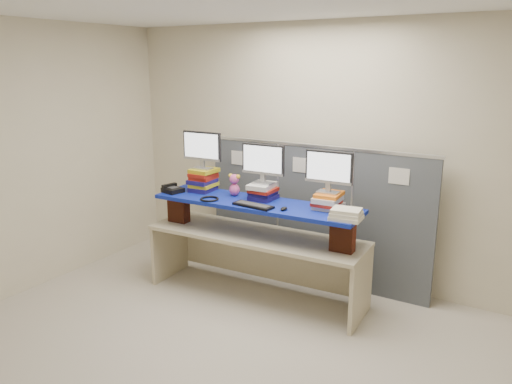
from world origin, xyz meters
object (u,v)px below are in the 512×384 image
Objects in this scene: monitor_center at (263,161)px; monitor_left at (202,148)px; monitor_right at (329,169)px; desk_phone at (172,189)px; desk at (256,246)px; keyboard at (253,205)px; blue_board at (256,204)px.

monitor_left is at bearing -180.00° from monitor_center.
monitor_right is 1.72m from desk_phone.
monitor_left reaches higher than monitor_center.
desk is 1.19m from monitor_left.
monitor_center is at bearing 106.09° from keyboard.
desk_phone is at bearing -174.47° from blue_board.
blue_board is 4.64× the size of monitor_left.
monitor_center is at bearing 0.00° from monitor_left.
keyboard is at bearing -70.32° from desk.
monitor_center reaches higher than desk_phone.
keyboard is at bearing -81.24° from monitor_center.
keyboard is 1.03m from desk_phone.
desk is 4.98× the size of monitor_right.
desk_phone is (-0.96, -0.14, 0.05)m from blue_board.
monitor_center reaches higher than desk.
blue_board is 9.34× the size of desk_phone.
monitor_center is 0.69m from monitor_right.
monitor_right is 2.01× the size of desk_phone.
monitor_right is at bearing -0.00° from monitor_left.
monitor_right is at bearing 31.02° from keyboard.
monitor_center is at bearing 82.44° from desk.
monitor_left is at bearing 167.16° from keyboard.
monitor_center is 1.09× the size of keyboard.
desk_phone is (-1.66, -0.29, -0.35)m from monitor_right.
monitor_center is 1.00× the size of monitor_right.
desk_phone is at bearing -172.79° from monitor_right.
blue_board is at bearing -97.56° from monitor_center.
monitor_left reaches higher than blue_board.
blue_board is at bearing -9.39° from monitor_left.
desk_phone is (-0.96, -0.14, 0.50)m from desk.
desk_phone is (-0.24, -0.22, -0.44)m from monitor_left.
monitor_center is (0.01, 0.12, 0.86)m from desk.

